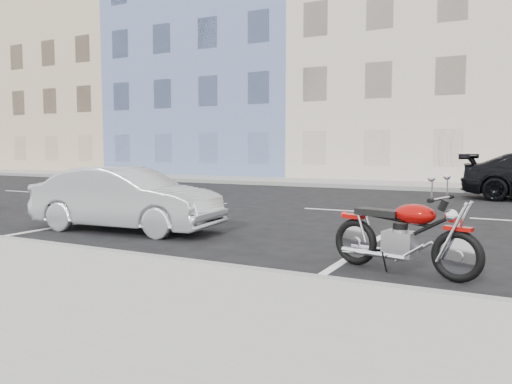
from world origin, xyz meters
TOP-DOWN VIEW (x-y plane):
  - ground at (0.00, 0.00)m, footprint 120.00×120.00m
  - sidewalk_far at (-5.00, 8.70)m, footprint 80.00×3.40m
  - curb_near at (-5.00, -7.00)m, footprint 80.00×0.12m
  - curb_far at (-5.00, 7.00)m, footprint 80.00×0.12m
  - bldg_far_west at (-26.00, 16.30)m, footprint 12.00×12.00m
  - bldg_blue at (-14.00, 16.30)m, footprint 12.00×12.00m
  - bldg_cream at (-2.00, 16.30)m, footprint 12.00×12.00m
  - motorcycle at (1.54, -5.97)m, footprint 1.94×0.79m
  - sedan_silver at (-4.50, -4.88)m, footprint 3.81×1.63m

SIDE VIEW (x-z plane):
  - ground at x=0.00m, z-range 0.00..0.00m
  - sidewalk_far at x=-5.00m, z-range 0.00..0.15m
  - curb_near at x=-5.00m, z-range 0.00..0.16m
  - curb_far at x=-5.00m, z-range 0.00..0.16m
  - motorcycle at x=1.54m, z-range -0.04..0.95m
  - sedan_silver at x=-4.50m, z-range 0.00..1.22m
  - bldg_cream at x=-2.00m, z-range 0.00..11.50m
  - bldg_far_west at x=-26.00m, z-range 0.00..12.00m
  - bldg_blue at x=-14.00m, z-range 0.00..13.00m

